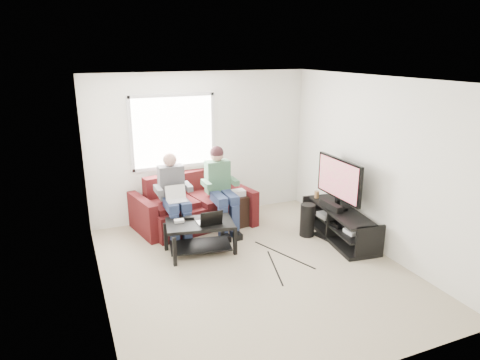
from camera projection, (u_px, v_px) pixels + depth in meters
name	position (u px, v px, depth m)	size (l,w,h in m)	color
floor	(253.00, 268.00, 6.01)	(4.50, 4.50, 0.00)	#B9A990
ceiling	(254.00, 79.00, 5.25)	(4.50, 4.50, 0.00)	white
wall_back	(201.00, 146.00, 7.62)	(4.50, 4.50, 0.00)	white
wall_front	(362.00, 251.00, 3.65)	(4.50, 4.50, 0.00)	white
wall_left	(95.00, 200.00, 4.89)	(4.50, 4.50, 0.00)	white
wall_right	(375.00, 165.00, 6.37)	(4.50, 4.50, 0.00)	white
window	(173.00, 132.00, 7.33)	(1.48, 0.04, 1.28)	white
sofa	(193.00, 208.00, 7.40)	(2.09, 1.22, 0.89)	#471114
person_left	(174.00, 193.00, 6.83)	(0.40, 0.70, 1.37)	navy
person_right	(220.00, 183.00, 7.12)	(0.40, 0.71, 1.42)	navy
laptop_silver	(177.00, 197.00, 6.67)	(0.32, 0.22, 0.24)	silver
coffee_table	(200.00, 230.00, 6.39)	(1.07, 0.77, 0.49)	black
laptop_black	(209.00, 215.00, 6.29)	(0.34, 0.24, 0.24)	black
controller_a	(179.00, 221.00, 6.35)	(0.14, 0.09, 0.04)	silver
controller_b	(190.00, 218.00, 6.47)	(0.14, 0.09, 0.04)	black
controller_c	(215.00, 215.00, 6.59)	(0.14, 0.09, 0.04)	gray
tv_stand	(340.00, 226.00, 6.89)	(0.67, 1.59, 0.51)	black
tv	(339.00, 180.00, 6.76)	(0.12, 1.10, 0.81)	black
soundbar	(331.00, 206.00, 6.84)	(0.12, 0.50, 0.10)	black
drink_cup	(317.00, 194.00, 7.33)	(0.08, 0.08, 0.12)	olive
console_white	(355.00, 231.00, 6.52)	(0.30, 0.22, 0.06)	silver
console_grey	(329.00, 215.00, 7.13)	(0.34, 0.26, 0.08)	gray
console_black	(342.00, 222.00, 6.82)	(0.38, 0.30, 0.07)	black
subwoofer	(307.00, 220.00, 7.01)	(0.24, 0.24, 0.54)	black
keyboard_floor	(327.00, 238.00, 6.96)	(0.17, 0.50, 0.03)	black
end_table	(238.00, 209.00, 7.44)	(0.36, 0.36, 0.64)	black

